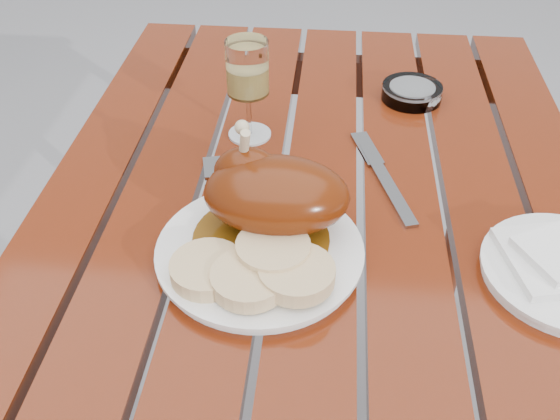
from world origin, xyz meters
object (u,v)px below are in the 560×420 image
Objects in this scene: dinner_plate at (260,252)px; table at (311,370)px; ashtray at (412,92)px; wine_glass at (248,91)px.

table is at bearing 56.96° from dinner_plate.
dinner_plate is 0.48m from ashtray.
ashtray is at bearing 28.09° from wine_glass.
wine_glass reaches higher than dinner_plate.
dinner_plate is (-0.07, -0.11, 0.38)m from table.
dinner_plate is at bearing -117.18° from ashtray.
dinner_plate reaches higher than table.
ashtray reaches higher than dinner_plate.
ashtray is (0.15, 0.32, 0.39)m from table.
wine_glass is 0.31m from ashtray.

